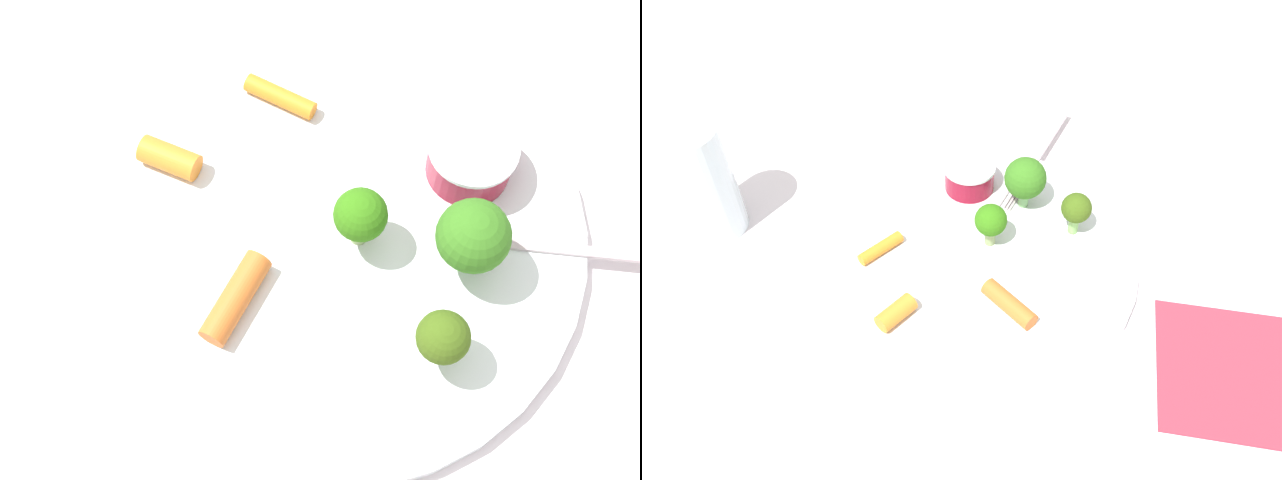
% 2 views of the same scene
% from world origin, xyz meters
% --- Properties ---
extents(ground_plane, '(2.40, 2.40, 0.00)m').
position_xyz_m(ground_plane, '(0.00, 0.00, 0.00)').
color(ground_plane, white).
extents(plate, '(0.31, 0.31, 0.01)m').
position_xyz_m(plate, '(0.00, 0.00, 0.01)').
color(plate, white).
rests_on(plate, ground_plane).
extents(sauce_cup, '(0.05, 0.05, 0.03)m').
position_xyz_m(sauce_cup, '(0.04, -0.09, 0.03)').
color(sauce_cup, maroon).
rests_on(sauce_cup, plate).
extents(broccoli_floret_0, '(0.03, 0.03, 0.05)m').
position_xyz_m(broccoli_floret_0, '(-0.01, -0.02, 0.04)').
color(broccoli_floret_0, '#94AB6C').
rests_on(broccoli_floret_0, plate).
extents(broccoli_floret_1, '(0.03, 0.03, 0.05)m').
position_xyz_m(broccoli_floret_1, '(-0.08, -0.06, 0.04)').
color(broccoli_floret_1, '#8AC266').
rests_on(broccoli_floret_1, plate).
extents(broccoli_floret_2, '(0.04, 0.04, 0.06)m').
position_xyz_m(broccoli_floret_2, '(-0.02, -0.08, 0.05)').
color(broccoli_floret_2, '#7FB671').
rests_on(broccoli_floret_2, plate).
extents(carrot_stick_0, '(0.06, 0.04, 0.02)m').
position_xyz_m(carrot_stick_0, '(-0.05, 0.05, 0.02)').
color(carrot_stick_0, orange).
rests_on(carrot_stick_0, plate).
extents(carrot_stick_1, '(0.03, 0.04, 0.02)m').
position_xyz_m(carrot_stick_1, '(0.04, 0.10, 0.02)').
color(carrot_stick_1, orange).
rests_on(carrot_stick_1, plate).
extents(carrot_stick_2, '(0.03, 0.05, 0.01)m').
position_xyz_m(carrot_stick_2, '(0.09, 0.03, 0.02)').
color(carrot_stick_2, orange).
rests_on(carrot_stick_2, plate).
extents(fork, '(0.03, 0.18, 0.00)m').
position_xyz_m(fork, '(-0.01, -0.16, 0.01)').
color(fork, '#BFACB3').
rests_on(fork, plate).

